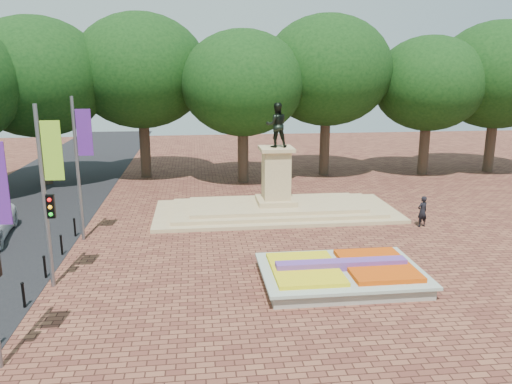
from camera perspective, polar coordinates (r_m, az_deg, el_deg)
The scene contains 7 objects.
ground at distance 21.87m, azimuth 5.62°, elevation -8.22°, with size 90.00×90.00×0.00m, color brown.
flower_bed at distance 20.19m, azimuth 9.76°, elevation -9.13°, with size 6.30×4.30×0.91m.
monument at distance 29.07m, azimuth 2.29°, elevation -0.75°, with size 14.00×6.00×6.40m.
tree_row_back at distance 38.43m, azimuth 3.47°, elevation 11.52°, with size 44.80×8.80×10.43m.
banner_poles at distance 19.76m, azimuth -23.02°, elevation 0.12°, with size 0.88×11.17×7.00m.
bollard_row at distance 20.75m, azimuth -23.96°, elevation -9.08°, with size 0.12×13.12×0.98m.
pedestrian at distance 28.00m, azimuth 18.48°, elevation -2.12°, with size 0.61×0.40×1.68m, color black.
Camera 1 is at (-4.52, -19.78, 8.16)m, focal length 35.00 mm.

